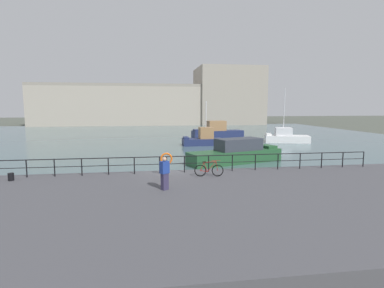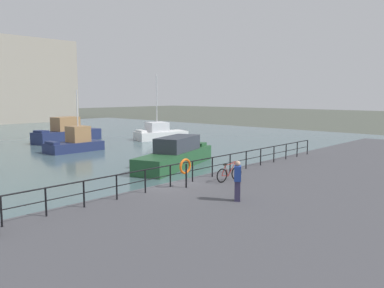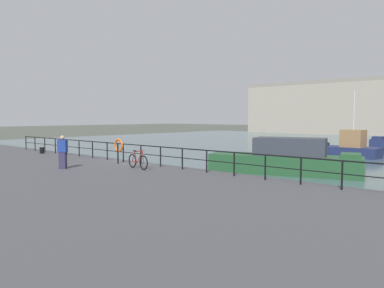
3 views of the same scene
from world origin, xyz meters
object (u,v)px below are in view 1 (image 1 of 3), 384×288
Objects in this scene: moored_harbor_tender at (217,132)px; moored_red_daysailer at (203,139)px; moored_small_launch at (236,153)px; mooring_bollard at (11,177)px; standing_person at (165,173)px; moored_white_yacht at (286,137)px; life_ring_stand at (166,160)px; parked_bicycle at (209,170)px; harbor_building at (178,103)px.

moored_red_daysailer is at bearing 56.86° from moored_harbor_tender.
moored_red_daysailer reaches higher than moored_harbor_tender.
moored_small_launch is 17.07m from mooring_bollard.
moored_harbor_tender is at bearing 63.31° from moored_small_launch.
moored_white_yacht is at bearing 107.60° from standing_person.
moored_red_daysailer is 20.23m from life_ring_stand.
parked_bicycle is (-4.07, -7.82, 0.27)m from moored_small_launch.
moored_harbor_tender is 4.77× the size of standing_person.
moored_small_launch reaches higher than parked_bicycle.
moored_white_yacht reaches higher than life_ring_stand.
mooring_bollard is at bearing -145.71° from standing_person.
moored_white_yacht is (10.58, -44.20, -5.08)m from harbor_building.
moored_small_launch is 12.46m from standing_person.
moored_red_daysailer is at bearing 73.13° from life_ring_stand.
moored_red_daysailer is 3.29× the size of standing_person.
harbor_building is 68.68m from standing_person.
life_ring_stand is at bearing 172.09° from parked_bicycle.
parked_bicycle is at bearing -93.96° from harbor_building.
mooring_bollard is at bearing -173.61° from moored_small_launch.
standing_person is at bearing 74.48° from moored_red_daysailer.
moored_red_daysailer is 12.62× the size of mooring_bollard.
moored_harbor_tender reaches higher than standing_person.
moored_harbor_tender is 28.30m from life_ring_stand.
mooring_bollard is at bearing -103.78° from harbor_building.
moored_small_launch is 9.73m from life_ring_stand.
moored_white_yacht is 16.82× the size of mooring_bollard.
moored_red_daysailer is 11.86m from moored_white_yacht.
standing_person reaches higher than moored_small_launch.
moored_white_yacht is 33.71m from mooring_bollard.
mooring_bollard is at bearing 55.90° from moored_white_yacht.
life_ring_stand is (-17.65, -20.71, 0.96)m from moored_white_yacht.
moored_harbor_tender is 18.31× the size of mooring_bollard.
parked_bicycle is at bearing 68.27° from moored_harbor_tender.
moored_red_daysailer is 12.24m from moored_small_launch.
moored_white_yacht is at bearing 38.11° from mooring_bollard.
moored_white_yacht is 10.22m from moored_harbor_tender.
moored_red_daysailer is 24.40m from mooring_bollard.
harbor_building is 45.73m from moored_white_yacht.
moored_red_daysailer is at bearing -91.51° from harbor_building.
moored_red_daysailer is 3.97× the size of life_ring_stand.
harbor_building is at bearing -94.26° from moored_harbor_tender.
moored_white_yacht is at bearing 49.56° from life_ring_stand.
moored_small_launch is 6.39× the size of life_ring_stand.
parked_bicycle is at bearing -15.68° from life_ring_stand.
moored_harbor_tender is (2.30, -38.21, -4.86)m from harbor_building.
parked_bicycle is (-15.13, -21.41, 0.37)m from moored_white_yacht.
moored_red_daysailer reaches higher than parked_bicycle.
moored_red_daysailer is 23.43m from standing_person.
standing_person is (-2.81, -2.54, 0.47)m from parked_bicycle.
moored_small_launch is (-0.48, -57.79, -4.97)m from harbor_building.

